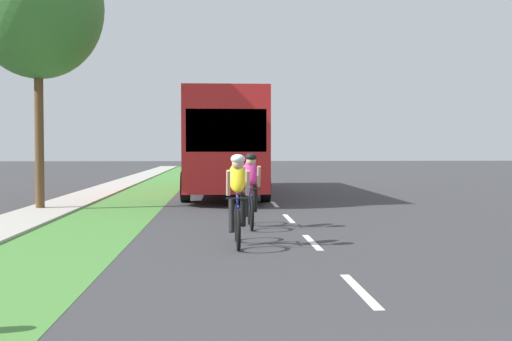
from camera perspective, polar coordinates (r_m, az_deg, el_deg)
name	(u,v)px	position (r m, az deg, el deg)	size (l,w,h in m)	color
ground_plane	(266,196)	(21.91, 0.92, -2.33)	(120.00, 120.00, 0.00)	#38383A
grass_verge	(142,196)	(22.01, -10.48, -2.33)	(2.25, 70.00, 0.01)	#478438
sidewalk_concrete	(88,196)	(22.32, -15.29, -2.31)	(1.52, 70.00, 0.10)	#B2ADA3
lane_markings_center	(259,188)	(25.89, 0.25, -1.65)	(0.12, 54.07, 0.01)	white
cyclist_lead	(237,199)	(10.53, -1.72, -2.65)	(0.42, 1.72, 1.58)	black
cyclist_trailing	(251,189)	(12.96, -0.51, -1.76)	(0.42, 1.72, 1.58)	black
bus_red	(225,140)	(22.98, -2.93, 2.81)	(2.78, 11.60, 3.48)	red
sedan_silver	(221,163)	(38.88, -3.27, 0.72)	(1.98, 4.30, 1.52)	#A5A8AD
suv_blue	(225,158)	(47.93, -2.88, 1.18)	(2.15, 4.70, 1.79)	#23389E
street_tree_near	(38,7)	(18.20, -19.55, 14.04)	(3.53, 3.53, 7.45)	brown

